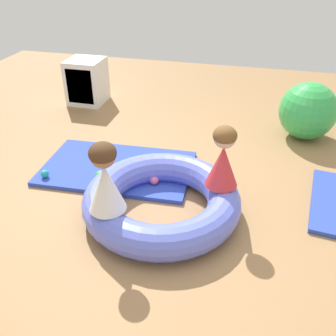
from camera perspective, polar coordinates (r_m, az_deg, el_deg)
The scene contains 12 objects.
ground_plane at distance 3.15m, azimuth 2.08°, elevation -5.80°, with size 8.00×8.00×0.00m, color #9E7549.
gym_mat_front at distance 3.63m, azimuth -7.54°, elevation -0.03°, with size 1.38×0.84×0.04m, color #2D47B7.
inflatable_cushion at distance 3.00m, azimuth -0.95°, elevation -4.81°, with size 1.24×1.24×0.26m, color #6070E5.
child_in_white at distance 2.60m, azimuth -9.38°, elevation -1.49°, with size 0.35×0.35×0.52m.
child_in_red at distance 2.85m, azimuth 8.22°, elevation 1.58°, with size 0.35×0.35×0.49m.
play_ball_green at distance 3.41m, azimuth -10.03°, elevation -1.21°, with size 0.10×0.10×0.10m, color green.
play_ball_pink at distance 3.32m, azimuth -2.08°, elevation -1.81°, with size 0.08×0.08×0.08m, color pink.
play_ball_blue at distance 3.87m, azimuth -8.73°, elevation 3.10°, with size 0.09×0.09×0.09m, color blue.
play_ball_teal at distance 3.59m, azimuth -17.92°, elevation -0.84°, with size 0.07×0.07×0.07m, color teal.
play_ball_orange at distance 3.34m, azimuth -5.64°, elevation -1.90°, with size 0.07×0.07×0.07m, color orange.
exercise_ball_large at distance 4.35m, azimuth 20.16°, elevation 7.99°, with size 0.61×0.61×0.61m, color green.
storage_cube at distance 5.13m, azimuth -12.14°, elevation 12.46°, with size 0.44×0.44×0.56m.
Camera 1 is at (0.51, -2.44, 1.92)m, focal length 40.83 mm.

